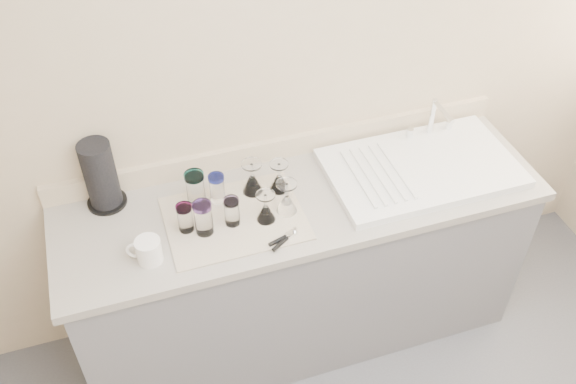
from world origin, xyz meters
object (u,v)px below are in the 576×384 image
object	(u,v)px
tumbler_lavender	(232,211)
white_mug	(148,251)
tumbler_cyan	(196,189)
paper_towel_roll	(101,176)
can_opener	(284,239)
tumbler_blue	(203,218)
sink_unit	(421,167)
tumbler_magenta	(185,218)
tumbler_purple	(217,188)
goblet_back_right	(279,181)
goblet_front_left	(266,211)
goblet_back_left	(252,182)
goblet_front_right	(287,201)

from	to	relation	value
tumbler_lavender	white_mug	world-z (taller)	tumbler_lavender
tumbler_cyan	paper_towel_roll	bearing A→B (deg)	160.08
can_opener	white_mug	distance (m)	0.52
tumbler_cyan	tumbler_lavender	distance (m)	0.19
tumbler_blue	paper_towel_roll	xyz separation A→B (m)	(-0.35, 0.29, 0.07)
sink_unit	white_mug	bearing A→B (deg)	-173.20
tumbler_magenta	tumbler_blue	bearing A→B (deg)	-28.14
tumbler_blue	paper_towel_roll	bearing A→B (deg)	139.64
tumbler_purple	white_mug	world-z (taller)	tumbler_purple
goblet_back_right	tumbler_cyan	bearing A→B (deg)	176.18
can_opener	paper_towel_roll	world-z (taller)	paper_towel_roll
tumbler_magenta	goblet_front_left	world-z (taller)	goblet_front_left
tumbler_purple	goblet_back_left	xyz separation A→B (m)	(0.15, 0.01, -0.02)
white_mug	paper_towel_roll	distance (m)	0.40
tumbler_blue	can_opener	bearing A→B (deg)	-27.37
goblet_front_right	paper_towel_roll	world-z (taller)	paper_towel_roll
goblet_back_left	goblet_back_right	world-z (taller)	goblet_back_left
tumbler_purple	tumbler_magenta	world-z (taller)	tumbler_purple
tumbler_purple	paper_towel_roll	size ratio (longest dim) A/B	0.43
tumbler_lavender	goblet_back_left	size ratio (longest dim) A/B	0.82
goblet_back_left	white_mug	world-z (taller)	goblet_back_left
goblet_back_right	can_opener	xyz separation A→B (m)	(-0.07, -0.29, -0.04)
can_opener	goblet_back_left	bearing A→B (deg)	96.54
tumbler_magenta	tumbler_purple	bearing A→B (deg)	38.18
sink_unit	tumbler_blue	size ratio (longest dim) A/B	5.54
goblet_back_right	tumbler_magenta	bearing A→B (deg)	-165.45
goblet_back_right	goblet_front_right	distance (m)	0.13
tumbler_lavender	can_opener	bearing A→B (deg)	-43.90
tumbler_cyan	goblet_front_right	size ratio (longest dim) A/B	1.07
tumbler_cyan	paper_towel_roll	xyz separation A→B (m)	(-0.35, 0.13, 0.06)
tumbler_magenta	tumbler_blue	world-z (taller)	tumbler_blue
goblet_back_left	paper_towel_roll	xyz separation A→B (m)	(-0.59, 0.13, 0.09)
white_mug	tumbler_lavender	bearing A→B (deg)	13.67
tumbler_cyan	paper_towel_roll	size ratio (longest dim) A/B	0.52
tumbler_cyan	goblet_back_left	bearing A→B (deg)	-0.11
goblet_back_left	goblet_front_left	xyz separation A→B (m)	(0.01, -0.18, -0.01)
goblet_front_right	paper_towel_roll	distance (m)	0.75
tumbler_blue	can_opener	size ratio (longest dim) A/B	1.16
white_mug	paper_towel_roll	size ratio (longest dim) A/B	0.48
tumbler_blue	goblet_front_left	size ratio (longest dim) A/B	1.10
tumbler_lavender	white_mug	size ratio (longest dim) A/B	0.85
tumbler_magenta	goblet_back_right	bearing A→B (deg)	14.55
tumbler_magenta	goblet_back_right	world-z (taller)	goblet_back_right
sink_unit	goblet_front_right	bearing A→B (deg)	-174.51
tumbler_cyan	goblet_back_right	world-z (taller)	tumbler_cyan
tumbler_lavender	goblet_front_right	distance (m)	0.23
tumbler_purple	goblet_back_right	world-z (taller)	goblet_back_right
tumbler_magenta	tumbler_lavender	distance (m)	0.18
sink_unit	paper_towel_roll	world-z (taller)	paper_towel_roll
tumbler_cyan	tumbler_purple	size ratio (longest dim) A/B	1.21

